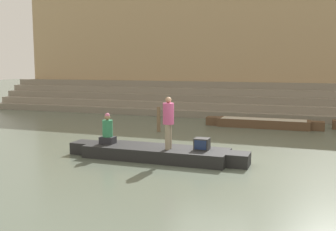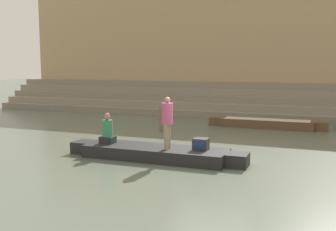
{
  "view_description": "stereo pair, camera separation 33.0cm",
  "coord_description": "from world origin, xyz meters",
  "px_view_note": "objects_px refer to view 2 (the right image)",
  "views": [
    {
      "loc": [
        2.96,
        -12.32,
        3.08
      ],
      "look_at": [
        -1.7,
        0.7,
        1.31
      ],
      "focal_mm": 42.0,
      "sensor_mm": 36.0,
      "label": 1
    },
    {
      "loc": [
        3.27,
        -12.2,
        3.08
      ],
      "look_at": [
        -1.7,
        0.7,
        1.31
      ],
      "focal_mm": 42.0,
      "sensor_mm": 36.0,
      "label": 2
    }
  ],
  "objects_px": {
    "tv_set": "(201,144)",
    "moored_boat_shore": "(266,123)",
    "rowboat_main": "(155,152)",
    "person_standing": "(167,119)",
    "person_rowing": "(107,131)",
    "mooring_post": "(161,119)"
  },
  "relations": [
    {
      "from": "tv_set",
      "to": "moored_boat_shore",
      "type": "xyz_separation_m",
      "value": [
        1.05,
        7.91,
        -0.37
      ]
    },
    {
      "from": "moored_boat_shore",
      "to": "rowboat_main",
      "type": "bearing_deg",
      "value": -105.07
    },
    {
      "from": "person_standing",
      "to": "tv_set",
      "type": "distance_m",
      "value": 1.32
    },
    {
      "from": "person_rowing",
      "to": "moored_boat_shore",
      "type": "distance_m",
      "value": 9.15
    },
    {
      "from": "tv_set",
      "to": "mooring_post",
      "type": "bearing_deg",
      "value": 131.95
    },
    {
      "from": "moored_boat_shore",
      "to": "mooring_post",
      "type": "xyz_separation_m",
      "value": [
        -4.45,
        -2.95,
        0.36
      ]
    },
    {
      "from": "person_rowing",
      "to": "mooring_post",
      "type": "distance_m",
      "value": 5.09
    },
    {
      "from": "person_standing",
      "to": "tv_set",
      "type": "height_order",
      "value": "person_standing"
    },
    {
      "from": "person_rowing",
      "to": "mooring_post",
      "type": "height_order",
      "value": "person_rowing"
    },
    {
      "from": "rowboat_main",
      "to": "mooring_post",
      "type": "xyz_separation_m",
      "value": [
        -1.85,
        5.07,
        0.36
      ]
    },
    {
      "from": "person_standing",
      "to": "person_rowing",
      "type": "bearing_deg",
      "value": 178.05
    },
    {
      "from": "person_rowing",
      "to": "moored_boat_shore",
      "type": "xyz_separation_m",
      "value": [
        4.36,
        8.02,
        -0.6
      ]
    },
    {
      "from": "tv_set",
      "to": "moored_boat_shore",
      "type": "height_order",
      "value": "tv_set"
    },
    {
      "from": "rowboat_main",
      "to": "person_rowing",
      "type": "distance_m",
      "value": 1.87
    },
    {
      "from": "person_standing",
      "to": "moored_boat_shore",
      "type": "xyz_separation_m",
      "value": [
        2.09,
        8.18,
        -1.15
      ]
    },
    {
      "from": "person_standing",
      "to": "moored_boat_shore",
      "type": "distance_m",
      "value": 8.52
    },
    {
      "from": "rowboat_main",
      "to": "mooring_post",
      "type": "height_order",
      "value": "mooring_post"
    },
    {
      "from": "tv_set",
      "to": "rowboat_main",
      "type": "bearing_deg",
      "value": -168.65
    },
    {
      "from": "rowboat_main",
      "to": "tv_set",
      "type": "xyz_separation_m",
      "value": [
        1.54,
        0.1,
        0.37
      ]
    },
    {
      "from": "rowboat_main",
      "to": "person_rowing",
      "type": "relative_size",
      "value": 5.81
    },
    {
      "from": "person_standing",
      "to": "person_rowing",
      "type": "relative_size",
      "value": 1.59
    },
    {
      "from": "mooring_post",
      "to": "tv_set",
      "type": "bearing_deg",
      "value": -55.66
    }
  ]
}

